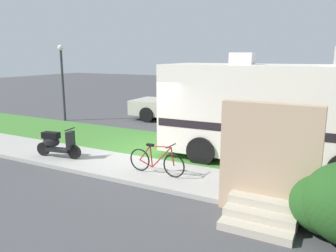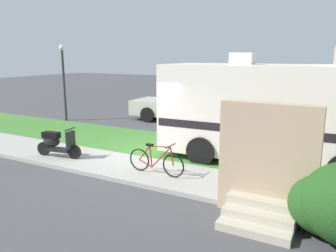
% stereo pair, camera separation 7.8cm
% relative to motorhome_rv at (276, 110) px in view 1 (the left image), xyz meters
% --- Properties ---
extents(ground_plane, '(80.00, 80.00, 0.00)m').
position_rel_motorhome_rv_xyz_m(ground_plane, '(-3.90, -1.50, -1.69)').
color(ground_plane, '#424244').
extents(sidewalk, '(24.00, 2.00, 0.12)m').
position_rel_motorhome_rv_xyz_m(sidewalk, '(-3.90, -2.70, -1.63)').
color(sidewalk, '#9E9B93').
rests_on(sidewalk, ground).
extents(grass_strip, '(24.00, 3.40, 0.08)m').
position_rel_motorhome_rv_xyz_m(grass_strip, '(-3.90, -0.00, -1.65)').
color(grass_strip, '#3D752D').
rests_on(grass_strip, ground).
extents(motorhome_rv, '(6.81, 2.88, 3.55)m').
position_rel_motorhome_rv_xyz_m(motorhome_rv, '(0.00, 0.00, 0.00)').
color(motorhome_rv, silver).
rests_on(motorhome_rv, ground).
extents(scooter, '(1.61, 0.56, 0.97)m').
position_rel_motorhome_rv_xyz_m(scooter, '(-6.17, -3.03, -1.12)').
color(scooter, black).
rests_on(scooter, ground).
extents(bicycle, '(1.73, 0.52, 0.88)m').
position_rel_motorhome_rv_xyz_m(bicycle, '(-2.57, -2.89, -1.21)').
color(bicycle, black).
rests_on(bicycle, ground).
extents(pickup_truck_near, '(5.40, 2.42, 1.90)m').
position_rel_motorhome_rv_xyz_m(pickup_truck_near, '(-4.83, 4.83, -0.69)').
color(pickup_truck_near, '#B7B29E').
rests_on(pickup_truck_near, ground).
extents(porch_steps, '(2.00, 1.26, 2.40)m').
position_rel_motorhome_rv_xyz_m(porch_steps, '(0.56, -3.79, -0.73)').
color(porch_steps, '#B2A893').
rests_on(porch_steps, ground).
extents(bottle_green, '(0.07, 0.07, 0.29)m').
position_rel_motorhome_rv_xyz_m(bottle_green, '(1.47, -3.28, -1.45)').
color(bottle_green, '#B2B2B7').
rests_on(bottle_green, ground).
extents(street_lamp_post, '(0.28, 0.28, 3.82)m').
position_rel_motorhome_rv_xyz_m(street_lamp_post, '(-10.92, 2.10, 0.66)').
color(street_lamp_post, '#333338').
rests_on(street_lamp_post, ground).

